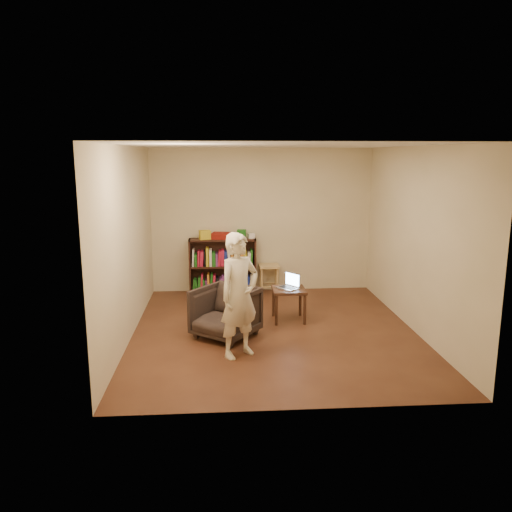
{
  "coord_description": "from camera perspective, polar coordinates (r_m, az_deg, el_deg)",
  "views": [
    {
      "loc": [
        -0.74,
        -6.75,
        2.48
      ],
      "look_at": [
        -0.24,
        0.35,
        1.03
      ],
      "focal_mm": 35.0,
      "sensor_mm": 36.0,
      "label": 1
    }
  ],
  "objects": [
    {
      "name": "wall_left",
      "position": [
        6.97,
        -14.41,
        1.39
      ],
      "size": [
        0.0,
        4.5,
        4.5
      ],
      "primitive_type": "plane",
      "rotation": [
        1.57,
        0.0,
        1.57
      ],
      "color": "beige",
      "rests_on": "floor"
    },
    {
      "name": "bookshelf",
      "position": [
        9.08,
        -3.82,
        -1.5
      ],
      "size": [
        1.2,
        0.3,
        1.0
      ],
      "color": "black",
      "rests_on": "floor"
    },
    {
      "name": "laptop",
      "position": [
        7.57,
        3.86,
        -3.25
      ],
      "size": [
        0.37,
        0.38,
        0.23
      ],
      "rotation": [
        0.0,
        0.0,
        -0.9
      ],
      "color": "#B5B4B9",
      "rests_on": "side_table"
    },
    {
      "name": "floor",
      "position": [
        7.23,
        2.09,
        -8.56
      ],
      "size": [
        4.5,
        4.5,
        0.0
      ],
      "primitive_type": "plane",
      "color": "#412115",
      "rests_on": "ground"
    },
    {
      "name": "stool",
      "position": [
        9.06,
        1.5,
        -1.64
      ],
      "size": [
        0.36,
        0.36,
        0.52
      ],
      "color": "tan",
      "rests_on": "floor"
    },
    {
      "name": "red_cloth",
      "position": [
        8.96,
        -3.95,
        2.33
      ],
      "size": [
        0.37,
        0.31,
        0.11
      ],
      "primitive_type": "cube",
      "rotation": [
        0.0,
        0.0,
        -0.21
      ],
      "color": "maroon",
      "rests_on": "bookshelf"
    },
    {
      "name": "armchair",
      "position": [
        6.91,
        -3.53,
        -6.46
      ],
      "size": [
        1.06,
        1.07,
        0.7
      ],
      "primitive_type": "imported",
      "rotation": [
        0.0,
        0.0,
        -0.65
      ],
      "color": "#322621",
      "rests_on": "floor"
    },
    {
      "name": "box_green",
      "position": [
        8.98,
        -1.67,
        2.52
      ],
      "size": [
        0.17,
        0.17,
        0.15
      ],
      "primitive_type": "cube",
      "rotation": [
        0.0,
        0.0,
        -0.12
      ],
      "color": "#1E681B",
      "rests_on": "bookshelf"
    },
    {
      "name": "wall_right",
      "position": [
        7.38,
        17.81,
        1.75
      ],
      "size": [
        0.0,
        4.5,
        4.5
      ],
      "primitive_type": "plane",
      "rotation": [
        1.57,
        0.0,
        -1.57
      ],
      "color": "beige",
      "rests_on": "floor"
    },
    {
      "name": "wall_back",
      "position": [
        9.11,
        0.65,
        4.07
      ],
      "size": [
        4.0,
        0.0,
        4.0
      ],
      "primitive_type": "plane",
      "rotation": [
        1.57,
        0.0,
        0.0
      ],
      "color": "beige",
      "rests_on": "floor"
    },
    {
      "name": "side_table",
      "position": [
        7.57,
        3.77,
        -4.36
      ],
      "size": [
        0.49,
        0.49,
        0.5
      ],
      "color": "black",
      "rests_on": "floor"
    },
    {
      "name": "box_yellow",
      "position": [
        8.93,
        -5.85,
        2.43
      ],
      "size": [
        0.22,
        0.19,
        0.16
      ],
      "primitive_type": "cube",
      "rotation": [
        0.0,
        0.0,
        0.25
      ],
      "color": "gold",
      "rests_on": "bookshelf"
    },
    {
      "name": "ceiling",
      "position": [
        6.79,
        2.26,
        12.51
      ],
      "size": [
        4.5,
        4.5,
        0.0
      ],
      "primitive_type": "plane",
      "color": "silver",
      "rests_on": "wall_back"
    },
    {
      "name": "person",
      "position": [
        6.15,
        -1.94,
        -4.53
      ],
      "size": [
        0.68,
        0.64,
        1.56
      ],
      "primitive_type": "imported",
      "rotation": [
        0.0,
        0.0,
        0.64
      ],
      "color": "beige",
      "rests_on": "floor"
    },
    {
      "name": "box_white",
      "position": [
        8.98,
        -0.55,
        2.31
      ],
      "size": [
        0.13,
        0.13,
        0.09
      ],
      "primitive_type": "cube",
      "rotation": [
        0.0,
        0.0,
        0.23
      ],
      "color": "white",
      "rests_on": "bookshelf"
    }
  ]
}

